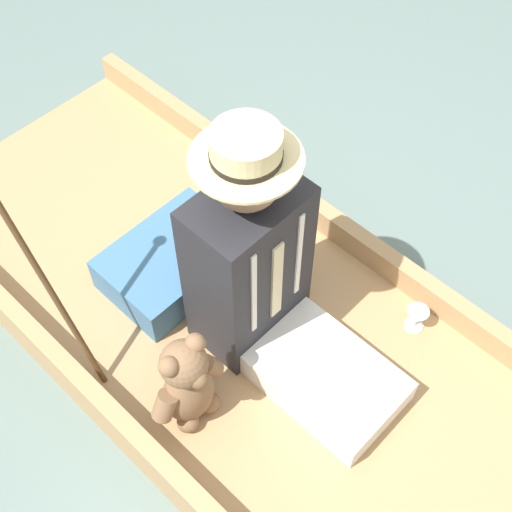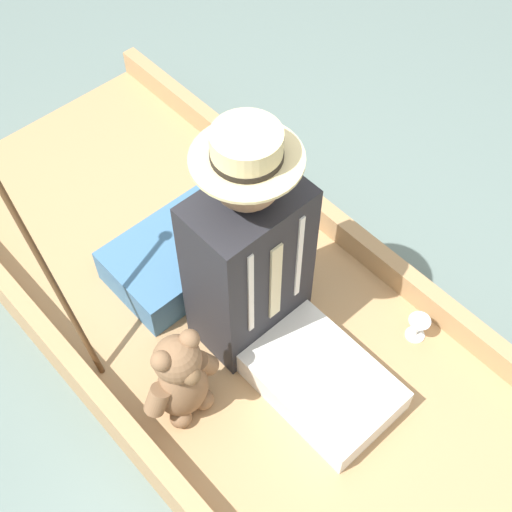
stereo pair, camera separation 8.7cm
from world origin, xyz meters
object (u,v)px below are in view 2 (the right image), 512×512
object	(u,v)px
seated_person	(263,278)
wine_glass	(418,325)
walking_cane	(32,246)
teddy_bear	(182,379)

from	to	relation	value
seated_person	wine_glass	distance (m)	0.61
seated_person	walking_cane	bearing A→B (deg)	-48.01
teddy_bear	walking_cane	distance (m)	0.61
wine_glass	walking_cane	distance (m)	1.30
walking_cane	wine_glass	bearing A→B (deg)	137.37
seated_person	wine_glass	bearing A→B (deg)	131.25
wine_glass	seated_person	bearing A→B (deg)	-43.05
seated_person	walking_cane	distance (m)	0.71
teddy_bear	wine_glass	world-z (taller)	teddy_bear
wine_glass	walking_cane	size ratio (longest dim) A/B	0.11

